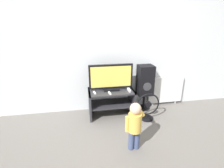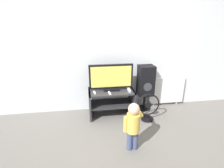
{
  "view_description": "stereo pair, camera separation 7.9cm",
  "coord_description": "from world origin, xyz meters",
  "px_view_note": "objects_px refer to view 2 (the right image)",
  "views": [
    {
      "loc": [
        -0.54,
        -2.92,
        1.85
      ],
      "look_at": [
        0.0,
        0.15,
        0.71
      ],
      "focal_mm": 28.0,
      "sensor_mm": 36.0,
      "label": 1
    },
    {
      "loc": [
        -0.46,
        -2.93,
        1.85
      ],
      "look_at": [
        0.0,
        0.15,
        0.71
      ],
      "focal_mm": 28.0,
      "sensor_mm": 36.0,
      "label": 2
    }
  ],
  "objects_px": {
    "game_console": "(129,90)",
    "radiator": "(166,90)",
    "floor_fan": "(148,108)",
    "television": "(111,78)",
    "child": "(133,123)",
    "remote_secondary": "(110,93)",
    "remote_primary": "(95,93)",
    "speaker_tower": "(146,82)"
  },
  "relations": [
    {
      "from": "television",
      "to": "floor_fan",
      "type": "bearing_deg",
      "value": -26.89
    },
    {
      "from": "television",
      "to": "radiator",
      "type": "relative_size",
      "value": 1.07
    },
    {
      "from": "television",
      "to": "speaker_tower",
      "type": "height_order",
      "value": "television"
    },
    {
      "from": "game_console",
      "to": "speaker_tower",
      "type": "bearing_deg",
      "value": 30.22
    },
    {
      "from": "game_console",
      "to": "remote_secondary",
      "type": "relative_size",
      "value": 1.21
    },
    {
      "from": "game_console",
      "to": "child",
      "type": "relative_size",
      "value": 0.21
    },
    {
      "from": "remote_primary",
      "to": "speaker_tower",
      "type": "distance_m",
      "value": 1.12
    },
    {
      "from": "remote_secondary",
      "to": "radiator",
      "type": "distance_m",
      "value": 1.43
    },
    {
      "from": "remote_secondary",
      "to": "floor_fan",
      "type": "height_order",
      "value": "remote_secondary"
    },
    {
      "from": "television",
      "to": "child",
      "type": "xyz_separation_m",
      "value": [
        0.17,
        -1.09,
        -0.35
      ]
    },
    {
      "from": "remote_primary",
      "to": "remote_secondary",
      "type": "bearing_deg",
      "value": -14.32
    },
    {
      "from": "child",
      "to": "remote_primary",
      "type": "bearing_deg",
      "value": 117.25
    },
    {
      "from": "floor_fan",
      "to": "radiator",
      "type": "xyz_separation_m",
      "value": [
        0.63,
        0.58,
        0.11
      ]
    },
    {
      "from": "radiator",
      "to": "child",
      "type": "bearing_deg",
      "value": -130.41
    },
    {
      "from": "television",
      "to": "remote_secondary",
      "type": "xyz_separation_m",
      "value": [
        -0.06,
        -0.19,
        -0.24
      ]
    },
    {
      "from": "television",
      "to": "remote_primary",
      "type": "bearing_deg",
      "value": -160.95
    },
    {
      "from": "remote_secondary",
      "to": "floor_fan",
      "type": "xyz_separation_m",
      "value": [
        0.72,
        -0.15,
        -0.3
      ]
    },
    {
      "from": "game_console",
      "to": "child",
      "type": "height_order",
      "value": "child"
    },
    {
      "from": "child",
      "to": "speaker_tower",
      "type": "xyz_separation_m",
      "value": [
        0.59,
        1.21,
        0.18
      ]
    },
    {
      "from": "floor_fan",
      "to": "child",
      "type": "bearing_deg",
      "value": -123.63
    },
    {
      "from": "television",
      "to": "game_console",
      "type": "relative_size",
      "value": 5.33
    },
    {
      "from": "game_console",
      "to": "speaker_tower",
      "type": "xyz_separation_m",
      "value": [
        0.41,
        0.24,
        0.07
      ]
    },
    {
      "from": "speaker_tower",
      "to": "floor_fan",
      "type": "distance_m",
      "value": 0.6
    },
    {
      "from": "remote_secondary",
      "to": "game_console",
      "type": "bearing_deg",
      "value": 9.15
    },
    {
      "from": "remote_secondary",
      "to": "child",
      "type": "relative_size",
      "value": 0.17
    },
    {
      "from": "remote_secondary",
      "to": "television",
      "type": "bearing_deg",
      "value": 73.62
    },
    {
      "from": "remote_primary",
      "to": "radiator",
      "type": "bearing_deg",
      "value": 12.22
    },
    {
      "from": "game_console",
      "to": "radiator",
      "type": "bearing_deg",
      "value": 20.69
    },
    {
      "from": "television",
      "to": "radiator",
      "type": "xyz_separation_m",
      "value": [
        1.3,
        0.24,
        -0.44
      ]
    },
    {
      "from": "speaker_tower",
      "to": "floor_fan",
      "type": "relative_size",
      "value": 1.77
    },
    {
      "from": "television",
      "to": "game_console",
      "type": "xyz_separation_m",
      "value": [
        0.34,
        -0.12,
        -0.23
      ]
    },
    {
      "from": "child",
      "to": "speaker_tower",
      "type": "distance_m",
      "value": 1.36
    },
    {
      "from": "remote_primary",
      "to": "television",
      "type": "bearing_deg",
      "value": 19.05
    },
    {
      "from": "remote_secondary",
      "to": "speaker_tower",
      "type": "distance_m",
      "value": 0.87
    },
    {
      "from": "game_console",
      "to": "child",
      "type": "distance_m",
      "value": 0.99
    },
    {
      "from": "radiator",
      "to": "speaker_tower",
      "type": "bearing_deg",
      "value": -167.46
    },
    {
      "from": "television",
      "to": "remote_secondary",
      "type": "height_order",
      "value": "television"
    },
    {
      "from": "game_console",
      "to": "remote_secondary",
      "type": "bearing_deg",
      "value": -170.85
    },
    {
      "from": "remote_primary",
      "to": "remote_secondary",
      "type": "height_order",
      "value": "same"
    },
    {
      "from": "remote_primary",
      "to": "remote_secondary",
      "type": "relative_size",
      "value": 1.0
    },
    {
      "from": "floor_fan",
      "to": "remote_primary",
      "type": "bearing_deg",
      "value": 167.5
    },
    {
      "from": "television",
      "to": "game_console",
      "type": "height_order",
      "value": "television"
    }
  ]
}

